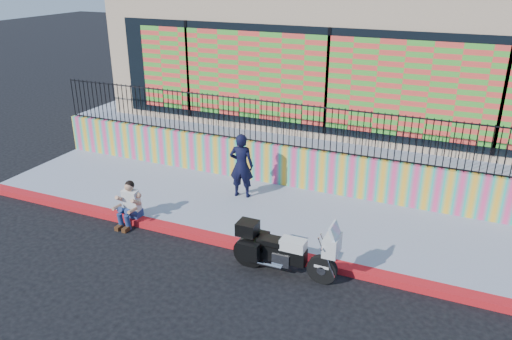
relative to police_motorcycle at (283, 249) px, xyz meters
The scene contains 10 objects.
ground 0.96m from the police_motorcycle, 137.55° to the left, with size 90.00×90.00×0.00m, color black.
red_curb 0.92m from the police_motorcycle, 137.55° to the left, with size 16.00×0.30×0.15m, color #B31C0C.
sidewalk 2.31m from the police_motorcycle, 104.98° to the left, with size 16.00×3.00×0.15m, color #8D95AA.
mural_wall 3.83m from the police_motorcycle, 98.78° to the left, with size 16.00×0.20×1.10m, color #F33F7E.
metal_fence 4.04m from the police_motorcycle, 98.78° to the left, with size 15.80×0.04×1.20m, color black, non-canonical shape.
elevated_platform 8.90m from the police_motorcycle, 93.76° to the left, with size 16.00×10.00×1.25m, color #8D95AA.
storefront_building 9.10m from the police_motorcycle, 93.86° to the left, with size 14.00×8.06×4.00m.
police_motorcycle is the anchor object (origin of this frame).
police_officer 3.44m from the police_motorcycle, 128.91° to the left, with size 0.61×0.40×1.69m, color black.
seated_man 4.04m from the police_motorcycle, behind, with size 0.54×0.71×1.06m.
Camera 1 is at (3.46, -8.47, 5.72)m, focal length 35.00 mm.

